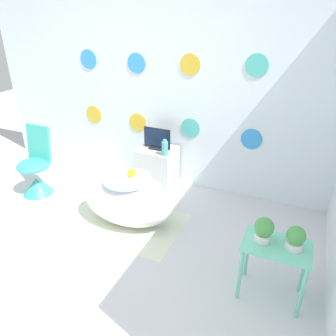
% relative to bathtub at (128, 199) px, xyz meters
% --- Properties ---
extents(ground_plane, '(12.00, 12.00, 0.00)m').
position_rel_bathtub_xyz_m(ground_plane, '(-0.04, -1.12, -0.27)').
color(ground_plane, silver).
extents(wall_back_dotted, '(5.00, 0.05, 2.60)m').
position_rel_bathtub_xyz_m(wall_back_dotted, '(-0.04, 1.04, 1.03)').
color(wall_back_dotted, white).
rests_on(wall_back_dotted, ground_plane).
extents(rug, '(1.25, 0.83, 0.01)m').
position_rel_bathtub_xyz_m(rug, '(-0.04, -0.05, -0.26)').
color(rug, silver).
rests_on(rug, ground_plane).
extents(bathtub, '(1.02, 0.61, 0.53)m').
position_rel_bathtub_xyz_m(bathtub, '(0.00, 0.00, 0.00)').
color(bathtub, white).
rests_on(bathtub, ground_plane).
extents(rubber_duck, '(0.08, 0.09, 0.10)m').
position_rel_bathtub_xyz_m(rubber_duck, '(0.04, 0.04, 0.31)').
color(rubber_duck, yellow).
rests_on(rubber_duck, bathtub).
extents(chair, '(0.39, 0.39, 0.84)m').
position_rel_bathtub_xyz_m(chair, '(-1.33, 0.06, -0.01)').
color(chair, '#38B2A3').
rests_on(chair, ground_plane).
extents(tv_cabinet, '(0.45, 0.38, 0.53)m').
position_rel_bathtub_xyz_m(tv_cabinet, '(-0.04, 0.80, -0.00)').
color(tv_cabinet, silver).
rests_on(tv_cabinet, ground_plane).
extents(tv, '(0.34, 0.12, 0.26)m').
position_rel_bathtub_xyz_m(tv, '(-0.04, 0.80, 0.37)').
color(tv, black).
rests_on(tv, tv_cabinet).
extents(vase, '(0.07, 0.07, 0.20)m').
position_rel_bathtub_xyz_m(vase, '(0.13, 0.66, 0.35)').
color(vase, '#51B2AD').
rests_on(vase, tv_cabinet).
extents(side_table, '(0.50, 0.32, 0.51)m').
position_rel_bathtub_xyz_m(side_table, '(1.54, -0.43, 0.14)').
color(side_table, '#72D8B7').
rests_on(side_table, ground_plane).
extents(potted_plant_left, '(0.15, 0.15, 0.20)m').
position_rel_bathtub_xyz_m(potted_plant_left, '(1.43, -0.43, 0.35)').
color(potted_plant_left, white).
rests_on(potted_plant_left, side_table).
extents(potted_plant_right, '(0.14, 0.14, 0.19)m').
position_rel_bathtub_xyz_m(potted_plant_right, '(1.66, -0.42, 0.33)').
color(potted_plant_right, white).
rests_on(potted_plant_right, side_table).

